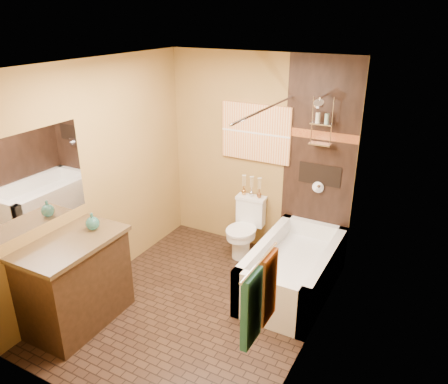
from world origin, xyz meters
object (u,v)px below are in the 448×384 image
Objects in this scene: bathtub at (293,273)px; sunset_painting at (256,133)px; toilet at (245,227)px; vanity at (75,281)px.

sunset_painting is at bearing 138.77° from bathtub.
toilet is at bearing 150.19° from bathtub.
bathtub is 2.31m from vanity.
vanity is at bearing -138.65° from bathtub.
sunset_painting is at bearing 85.31° from toilet.
sunset_painting is 1.22× the size of toilet.
toilet is at bearing 65.07° from vanity.
sunset_painting is 2.65m from vanity.
bathtub is 2.03× the size of toilet.
sunset_painting reaches higher than vanity.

